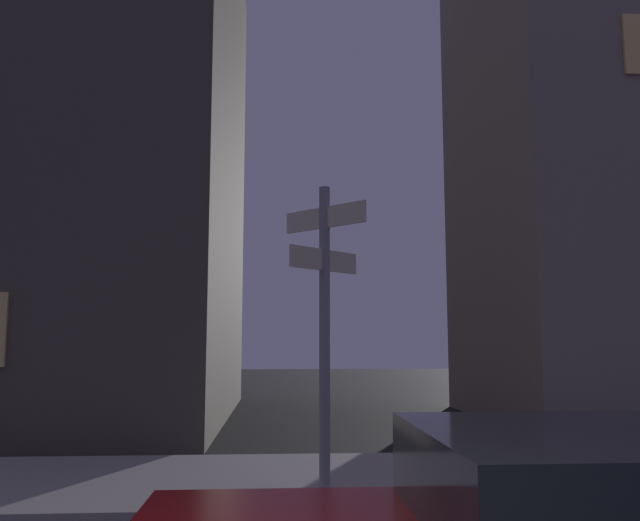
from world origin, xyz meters
TOP-DOWN VIEW (x-y plane):
  - sidewalk_kerb at (0.00, 6.96)m, footprint 40.00×3.21m
  - signpost at (1.02, 5.81)m, footprint 0.85×0.85m
  - building_left_block at (-5.54, 14.32)m, footprint 9.73×9.90m

SIDE VIEW (x-z plane):
  - sidewalk_kerb at x=0.00m, z-range 0.00..0.14m
  - signpost at x=1.02m, z-range 0.42..3.84m
  - building_left_block at x=-5.54m, z-range 0.00..12.78m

